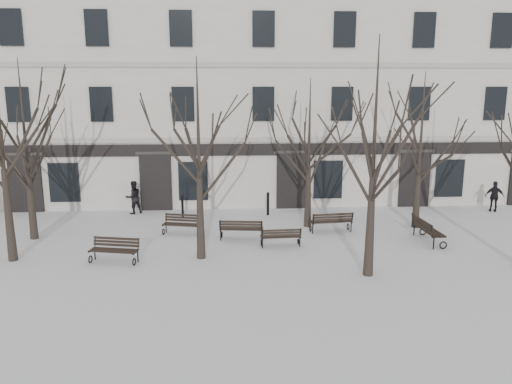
{
  "coord_description": "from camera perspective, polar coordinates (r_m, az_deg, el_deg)",
  "views": [
    {
      "loc": [
        0.13,
        -17.36,
        6.28
      ],
      "look_at": [
        1.34,
        3.0,
        1.94
      ],
      "focal_mm": 35.0,
      "sensor_mm": 36.0,
      "label": 1
    }
  ],
  "objects": [
    {
      "name": "bench_4",
      "position": [
        22.04,
        8.61,
        -3.31
      ],
      "size": [
        1.89,
        0.86,
        0.93
      ],
      "rotation": [
        0.0,
        0.0,
        3.25
      ],
      "color": "black",
      "rests_on": "ground"
    },
    {
      "name": "tree_6",
      "position": [
        23.08,
        18.39,
        6.51
      ],
      "size": [
        4.82,
        4.82,
        6.89
      ],
      "color": "black",
      "rests_on": "ground"
    },
    {
      "name": "bollard_b",
      "position": [
        24.65,
        1.38,
        -1.25
      ],
      "size": [
        0.15,
        0.15,
        1.16
      ],
      "color": "black",
      "rests_on": "ground"
    },
    {
      "name": "tree_5",
      "position": [
        22.19,
        6.12,
        6.41
      ],
      "size": [
        4.63,
        4.63,
        6.62
      ],
      "color": "black",
      "rests_on": "ground"
    },
    {
      "name": "pedestrian_c",
      "position": [
        28.23,
        25.46,
        -2.02
      ],
      "size": [
        0.99,
        0.65,
        1.57
      ],
      "primitive_type": "imported",
      "rotation": [
        0.0,
        0.0,
        2.82
      ],
      "color": "black",
      "rests_on": "ground"
    },
    {
      "name": "bench_0",
      "position": [
        18.9,
        -15.87,
        -6.31
      ],
      "size": [
        1.84,
        0.99,
        0.88
      ],
      "rotation": [
        0.0,
        0.0,
        -0.22
      ],
      "color": "black",
      "rests_on": "ground"
    },
    {
      "name": "bench_3",
      "position": [
        21.76,
        -8.35,
        -3.6
      ],
      "size": [
        1.79,
        0.98,
        0.86
      ],
      "rotation": [
        0.0,
        0.0,
        -0.22
      ],
      "color": "black",
      "rests_on": "ground"
    },
    {
      "name": "bollard_a",
      "position": [
        24.49,
        -8.4,
        -1.52
      ],
      "size": [
        0.14,
        0.14,
        1.12
      ],
      "color": "black",
      "rests_on": "ground"
    },
    {
      "name": "tree_2",
      "position": [
        16.46,
        13.44,
        6.91
      ],
      "size": [
        5.49,
        5.49,
        7.84
      ],
      "color": "black",
      "rests_on": "ground"
    },
    {
      "name": "tree_4",
      "position": [
        22.2,
        -24.98,
        6.59
      ],
      "size": [
        5.16,
        5.16,
        7.37
      ],
      "color": "black",
      "rests_on": "ground"
    },
    {
      "name": "tree_1",
      "position": [
        17.88,
        -6.61,
        6.43
      ],
      "size": [
        5.11,
        5.11,
        7.3
      ],
      "color": "black",
      "rests_on": "ground"
    },
    {
      "name": "ground",
      "position": [
        18.46,
        -3.63,
        -7.88
      ],
      "size": [
        100.0,
        100.0,
        0.0
      ],
      "primitive_type": "plane",
      "color": "silver",
      "rests_on": "ground"
    },
    {
      "name": "bench_5",
      "position": [
        21.6,
        18.95,
        -4.05
      ],
      "size": [
        0.8,
        2.01,
        1.0
      ],
      "rotation": [
        0.0,
        0.0,
        1.61
      ],
      "color": "black",
      "rests_on": "ground"
    },
    {
      "name": "pedestrian_b",
      "position": [
        25.84,
        -13.74,
        -2.4
      ],
      "size": [
        1.02,
        0.95,
        1.66
      ],
      "primitive_type": "imported",
      "rotation": [
        0.0,
        0.0,
        3.67
      ],
      "color": "black",
      "rests_on": "ground"
    },
    {
      "name": "building",
      "position": [
        30.33,
        -3.71,
        10.55
      ],
      "size": [
        40.4,
        10.2,
        11.4
      ],
      "color": "beige",
      "rests_on": "ground"
    },
    {
      "name": "bench_1",
      "position": [
        19.88,
        2.85,
        -5.09
      ],
      "size": [
        1.62,
        0.67,
        0.8
      ],
      "rotation": [
        0.0,
        0.0,
        3.2
      ],
      "color": "black",
      "rests_on": "ground"
    },
    {
      "name": "bench_2",
      "position": [
        20.73,
        -1.69,
        -4.2
      ],
      "size": [
        1.85,
        0.86,
        0.9
      ],
      "rotation": [
        0.0,
        0.0,
        3.02
      ],
      "color": "black",
      "rests_on": "ground"
    }
  ]
}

